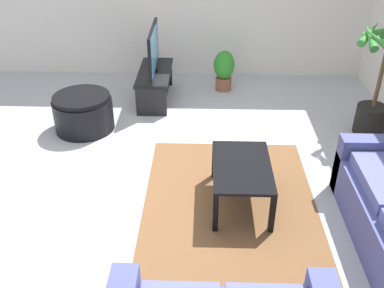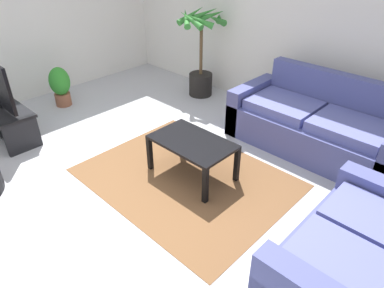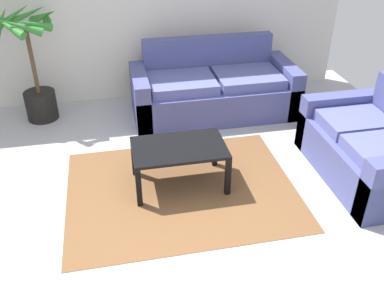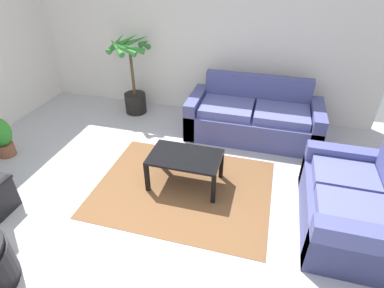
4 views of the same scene
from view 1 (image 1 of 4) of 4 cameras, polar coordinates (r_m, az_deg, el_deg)
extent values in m
plane|color=#B2B2B7|center=(4.72, -4.23, -4.49)|extent=(6.60, 6.60, 0.00)
cube|color=#4C518C|center=(4.75, 23.55, -2.55)|extent=(0.18, 0.90, 0.62)
cube|color=black|center=(6.29, -4.91, 9.29)|extent=(1.10, 0.45, 0.04)
cube|color=black|center=(6.37, -4.83, 7.48)|extent=(1.02, 0.39, 0.03)
cube|color=black|center=(6.84, -4.38, 9.40)|extent=(0.06, 0.41, 0.43)
cube|color=black|center=(5.89, -5.35, 5.63)|extent=(0.06, 0.41, 0.43)
cube|color=black|center=(6.16, -5.06, 12.32)|extent=(1.04, 0.05, 0.58)
cube|color=teal|center=(6.16, -4.85, 12.32)|extent=(0.99, 0.02, 0.53)
cylinder|color=black|center=(6.27, -4.93, 9.63)|extent=(0.10, 0.10, 0.04)
cube|color=black|center=(4.17, 6.56, -2.94)|extent=(0.89, 0.55, 0.03)
cube|color=black|center=(4.62, 2.93, -2.22)|extent=(0.05, 0.05, 0.41)
cube|color=black|center=(3.95, 3.10, -8.95)|extent=(0.05, 0.05, 0.41)
cube|color=black|center=(4.66, 9.14, -2.29)|extent=(0.05, 0.05, 0.41)
cube|color=black|center=(4.00, 10.43, -8.96)|extent=(0.05, 0.05, 0.41)
cube|color=brown|center=(4.41, 4.93, -7.42)|extent=(2.20, 1.70, 0.01)
cylinder|color=black|center=(5.91, 22.26, 2.98)|extent=(0.38, 0.38, 0.36)
cylinder|color=brown|center=(5.67, 23.45, 8.26)|extent=(0.05, 0.05, 0.83)
cone|color=#368834|center=(5.60, 22.25, 13.34)|extent=(0.42, 0.38, 0.26)
cone|color=#368834|center=(5.45, 22.24, 12.90)|extent=(0.46, 0.10, 0.26)
cone|color=#368834|center=(5.36, 23.17, 12.41)|extent=(0.41, 0.33, 0.25)
cylinder|color=brown|center=(6.72, 4.12, 7.90)|extent=(0.24, 0.24, 0.19)
ellipsoid|color=#308829|center=(6.60, 4.22, 10.25)|extent=(0.31, 0.31, 0.43)
cylinder|color=black|center=(5.71, -13.96, 3.78)|extent=(0.74, 0.74, 0.41)
cylinder|color=black|center=(5.61, -14.26, 5.89)|extent=(0.71, 0.71, 0.06)
camera|label=2|loc=(2.32, -53.97, 7.91)|focal=32.31mm
camera|label=3|loc=(5.01, -38.73, 23.22)|focal=39.89mm
camera|label=4|loc=(3.63, -47.50, 20.34)|focal=28.73mm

